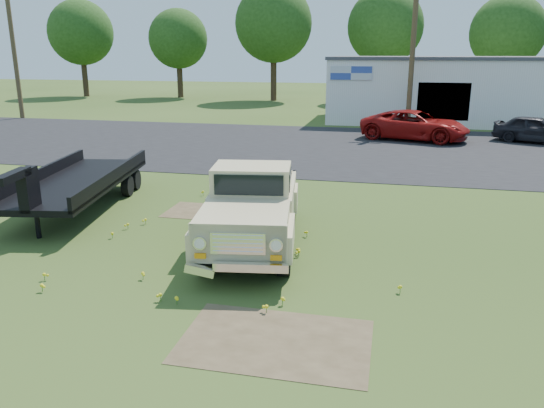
{
  "coord_description": "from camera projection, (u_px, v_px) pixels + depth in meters",
  "views": [
    {
      "loc": [
        3.1,
        -10.32,
        4.42
      ],
      "look_at": [
        0.54,
        1.0,
        1.09
      ],
      "focal_mm": 35.0,
      "sensor_mm": 36.0,
      "label": 1
    }
  ],
  "objects": [
    {
      "name": "red_pickup",
      "position": [
        415.0,
        126.0,
        27.46
      ],
      "size": [
        5.91,
        3.89,
        1.51
      ],
      "primitive_type": "imported",
      "rotation": [
        0.0,
        0.0,
        1.3
      ],
      "color": "maroon",
      "rests_on": "ground"
    },
    {
      "name": "utility_pole_mid",
      "position": [
        413.0,
        49.0,
        30.06
      ],
      "size": [
        1.6,
        0.3,
        9.0
      ],
      "color": "#4F3A24",
      "rests_on": "ground"
    },
    {
      "name": "treeline_a",
      "position": [
        81.0,
        33.0,
        53.24
      ],
      "size": [
        6.4,
        6.4,
        9.52
      ],
      "color": "#382819",
      "rests_on": "ground"
    },
    {
      "name": "ground",
      "position": [
        238.0,
        263.0,
        11.55
      ],
      "size": [
        140.0,
        140.0,
        0.0
      ],
      "primitive_type": "plane",
      "color": "#2D4516",
      "rests_on": "ground"
    },
    {
      "name": "treeline_c",
      "position": [
        274.0,
        23.0,
        48.36
      ],
      "size": [
        7.04,
        7.04,
        10.47
      ],
      "color": "#382819",
      "rests_on": "ground"
    },
    {
      "name": "utility_pole_west",
      "position": [
        14.0,
        49.0,
        35.56
      ],
      "size": [
        1.6,
        0.3,
        9.0
      ],
      "color": "#4F3A24",
      "rests_on": "ground"
    },
    {
      "name": "treeline_e",
      "position": [
        507.0,
        33.0,
        43.92
      ],
      "size": [
        6.08,
        6.08,
        9.04
      ],
      "color": "#382819",
      "rests_on": "ground"
    },
    {
      "name": "flatbed_trailer",
      "position": [
        77.0,
        178.0,
        15.33
      ],
      "size": [
        3.43,
        7.1,
        1.86
      ],
      "primitive_type": null,
      "rotation": [
        0.0,
        0.0,
        0.18
      ],
      "color": "black",
      "rests_on": "ground"
    },
    {
      "name": "treeline_d",
      "position": [
        385.0,
        27.0,
        47.27
      ],
      "size": [
        6.72,
        6.72,
        10.0
      ],
      "color": "#382819",
      "rests_on": "ground"
    },
    {
      "name": "treeline_b",
      "position": [
        178.0,
        39.0,
        52.23
      ],
      "size": [
        5.76,
        5.76,
        8.57
      ],
      "color": "#382819",
      "rests_on": "ground"
    },
    {
      "name": "commercial_building",
      "position": [
        439.0,
        89.0,
        35.0
      ],
      "size": [
        14.2,
        8.2,
        4.15
      ],
      "color": "silver",
      "rests_on": "ground"
    },
    {
      "name": "vintage_pickup_truck",
      "position": [
        252.0,
        206.0,
        12.3
      ],
      "size": [
        2.88,
        5.63,
        1.95
      ],
      "primitive_type": null,
      "rotation": [
        0.0,
        0.0,
        0.15
      ],
      "color": "#C7BF85",
      "rests_on": "ground"
    },
    {
      "name": "dirt_patch_b",
      "position": [
        205.0,
        212.0,
        15.25
      ],
      "size": [
        2.2,
        1.6,
        0.01
      ],
      "primitive_type": "cube",
      "color": "#4E4029",
      "rests_on": "ground"
    },
    {
      "name": "dark_sedan",
      "position": [
        536.0,
        130.0,
        26.6
      ],
      "size": [
        4.28,
        3.06,
        1.35
      ],
      "primitive_type": "imported",
      "rotation": [
        0.0,
        0.0,
        1.16
      ],
      "color": "black",
      "rests_on": "ground"
    },
    {
      "name": "asphalt_lot",
      "position": [
        325.0,
        147.0,
        25.61
      ],
      "size": [
        90.0,
        14.0,
        0.02
      ],
      "primitive_type": "cube",
      "color": "black",
      "rests_on": "ground"
    },
    {
      "name": "dirt_patch_a",
      "position": [
        275.0,
        341.0,
        8.42
      ],
      "size": [
        3.0,
        2.0,
        0.01
      ],
      "primitive_type": "cube",
      "color": "#4E4029",
      "rests_on": "ground"
    }
  ]
}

